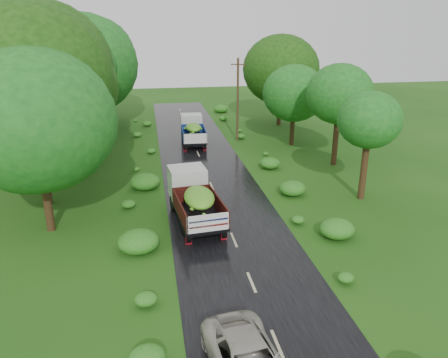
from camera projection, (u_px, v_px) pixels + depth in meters
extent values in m
plane|color=#19480F|center=(252.00, 283.00, 19.15)|extent=(120.00, 120.00, 0.00)
cube|color=black|center=(230.00, 231.00, 23.78)|extent=(6.50, 80.00, 0.02)
cube|color=#BFB78C|center=(278.00, 345.00, 15.44)|extent=(0.12, 1.60, 0.00)
cube|color=#BFB78C|center=(252.00, 282.00, 19.15)|extent=(0.12, 1.60, 0.00)
cube|color=#BFB78C|center=(234.00, 240.00, 22.85)|extent=(0.12, 1.60, 0.00)
cube|color=#BFB78C|center=(221.00, 209.00, 26.55)|extent=(0.12, 1.60, 0.00)
cube|color=#BFB78C|center=(212.00, 186.00, 30.26)|extent=(0.12, 1.60, 0.00)
cube|color=#BFB78C|center=(204.00, 168.00, 33.96)|extent=(0.12, 1.60, 0.00)
cube|color=#BFB78C|center=(198.00, 154.00, 37.66)|extent=(0.12, 1.60, 0.00)
cube|color=#BFB78C|center=(193.00, 142.00, 41.36)|extent=(0.12, 1.60, 0.00)
cube|color=#BFB78C|center=(189.00, 132.00, 45.07)|extent=(0.12, 1.60, 0.00)
cube|color=#BFB78C|center=(186.00, 123.00, 48.77)|extent=(0.12, 1.60, 0.00)
cube|color=#BFB78C|center=(182.00, 116.00, 52.47)|extent=(0.12, 1.60, 0.00)
cube|color=#BFB78C|center=(180.00, 110.00, 56.18)|extent=(0.12, 1.60, 0.00)
cube|color=black|center=(196.00, 212.00, 24.65)|extent=(2.24, 5.59, 0.27)
cylinder|color=black|center=(173.00, 203.00, 26.25)|extent=(0.37, 0.99, 0.97)
cylinder|color=black|center=(203.00, 200.00, 26.73)|extent=(0.37, 0.99, 0.97)
cylinder|color=black|center=(184.00, 226.00, 23.34)|extent=(0.37, 0.99, 0.97)
cylinder|color=black|center=(217.00, 222.00, 23.83)|extent=(0.37, 0.99, 0.97)
cylinder|color=black|center=(187.00, 234.00, 22.45)|extent=(0.37, 0.99, 0.97)
cylinder|color=black|center=(222.00, 230.00, 22.94)|extent=(0.37, 0.99, 0.97)
cube|color=maroon|center=(189.00, 241.00, 22.23)|extent=(0.33, 0.07, 0.43)
cube|color=maroon|center=(224.00, 236.00, 22.71)|extent=(0.33, 0.07, 0.43)
cube|color=silver|center=(187.00, 182.00, 26.26)|extent=(2.32, 2.05, 1.83)
cube|color=black|center=(200.00, 216.00, 23.67)|extent=(2.65, 4.37, 0.15)
cube|color=#45170C|center=(180.00, 209.00, 23.20)|extent=(0.52, 4.14, 0.92)
cube|color=#45170C|center=(219.00, 205.00, 23.76)|extent=(0.52, 4.14, 0.92)
cube|color=#45170C|center=(191.00, 194.00, 25.32)|extent=(2.22, 0.32, 0.92)
cube|color=silver|center=(209.00, 223.00, 21.64)|extent=(2.22, 0.32, 0.92)
ellipsoid|color=#459C1C|center=(199.00, 197.00, 23.29)|extent=(2.23, 3.67, 0.97)
cube|color=black|center=(193.00, 138.00, 40.38)|extent=(1.72, 5.10, 0.25)
cylinder|color=black|center=(183.00, 135.00, 42.02)|extent=(0.28, 0.90, 0.90)
cylinder|color=black|center=(201.00, 134.00, 42.24)|extent=(0.28, 0.90, 0.90)
cylinder|color=black|center=(184.00, 143.00, 39.24)|extent=(0.28, 0.90, 0.90)
cylinder|color=black|center=(204.00, 143.00, 39.47)|extent=(0.28, 0.90, 0.90)
cylinder|color=black|center=(185.00, 146.00, 38.39)|extent=(0.28, 0.90, 0.90)
cylinder|color=black|center=(205.00, 145.00, 38.61)|extent=(0.28, 0.90, 0.90)
cube|color=maroon|center=(185.00, 149.00, 38.17)|extent=(0.31, 0.05, 0.40)
cube|color=maroon|center=(205.00, 148.00, 38.40)|extent=(0.31, 0.05, 0.40)
cube|color=silver|center=(191.00, 123.00, 41.92)|extent=(2.04, 1.77, 1.70)
cube|color=black|center=(194.00, 139.00, 39.43)|extent=(2.19, 3.92, 0.14)
cube|color=navy|center=(183.00, 134.00, 39.13)|extent=(0.20, 3.86, 0.85)
cube|color=navy|center=(205.00, 133.00, 39.39)|extent=(0.20, 3.86, 0.85)
cube|color=navy|center=(192.00, 129.00, 41.02)|extent=(2.06, 0.14, 0.85)
cube|color=silver|center=(195.00, 139.00, 37.50)|extent=(2.06, 0.14, 0.85)
ellipsoid|color=#459C1C|center=(193.00, 128.00, 39.08)|extent=(1.84, 3.30, 0.90)
cylinder|color=#382616|center=(238.00, 100.00, 40.64)|extent=(0.26, 0.26, 7.66)
cube|color=#382616|center=(238.00, 64.00, 39.53)|extent=(1.31, 0.49, 0.10)
cylinder|color=black|center=(43.00, 170.00, 22.81)|extent=(0.45, 0.45, 6.91)
ellipsoid|color=#143C0B|center=(35.00, 121.00, 21.91)|extent=(4.04, 4.04, 3.63)
cylinder|color=black|center=(39.00, 134.00, 25.96)|extent=(0.49, 0.49, 8.94)
ellipsoid|color=#143C0B|center=(30.00, 76.00, 24.80)|extent=(4.31, 4.31, 3.88)
cylinder|color=black|center=(65.00, 128.00, 30.55)|extent=(0.46, 0.46, 7.55)
ellipsoid|color=#143C0B|center=(60.00, 86.00, 29.57)|extent=(3.95, 3.95, 3.56)
cylinder|color=black|center=(45.00, 109.00, 34.28)|extent=(0.49, 0.49, 8.55)
ellipsoid|color=#143C0B|center=(39.00, 67.00, 33.18)|extent=(4.73, 4.73, 4.26)
cylinder|color=black|center=(85.00, 99.00, 41.05)|extent=(0.47, 0.47, 7.84)
ellipsoid|color=#143C0B|center=(81.00, 66.00, 40.03)|extent=(3.60, 3.60, 3.24)
cylinder|color=black|center=(84.00, 93.00, 44.97)|extent=(0.46, 0.46, 7.57)
ellipsoid|color=#143C0B|center=(81.00, 65.00, 43.99)|extent=(4.76, 4.76, 4.29)
cylinder|color=black|center=(95.00, 84.00, 48.72)|extent=(0.48, 0.48, 8.34)
ellipsoid|color=#143C0B|center=(92.00, 55.00, 47.64)|extent=(4.28, 4.28, 3.86)
cylinder|color=black|center=(366.00, 155.00, 27.23)|extent=(0.42, 0.42, 5.87)
ellipsoid|color=#155719|center=(370.00, 120.00, 26.47)|extent=(2.79, 2.79, 2.51)
cylinder|color=black|center=(337.00, 125.00, 33.82)|extent=(0.43, 0.43, 6.38)
ellipsoid|color=#155719|center=(340.00, 94.00, 32.99)|extent=(3.19, 3.19, 2.87)
cylinder|color=black|center=(293.00, 116.00, 39.48)|extent=(0.41, 0.41, 5.41)
ellipsoid|color=#155719|center=(294.00, 93.00, 38.78)|extent=(3.35, 3.35, 3.02)
cylinder|color=black|center=(280.00, 94.00, 46.90)|extent=(0.44, 0.44, 6.78)
ellipsoid|color=#155719|center=(281.00, 70.00, 46.02)|extent=(4.02, 4.02, 3.62)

